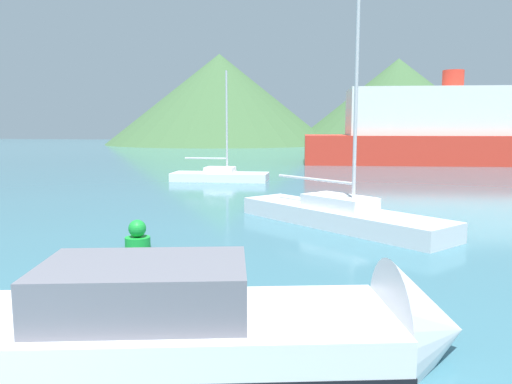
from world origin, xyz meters
TOP-DOWN VIEW (x-y plane):
  - motorboat_near at (1.93, 4.47)m, footprint 7.77×4.01m
  - sailboat_inner at (3.11, 14.72)m, footprint 7.53×6.69m
  - sailboat_middle at (-4.76, 27.79)m, footprint 6.13×2.46m
  - ferry_distant at (12.00, 46.29)m, footprint 27.22×10.35m
  - buoy_marker at (-2.33, 10.41)m, footprint 0.70×0.70m
  - hill_west at (-23.15, 93.81)m, footprint 44.25×44.25m
  - hill_central at (11.08, 99.50)m, footprint 41.16×41.16m

SIDE VIEW (x-z plane):
  - buoy_marker at x=-2.33m, z-range -0.07..0.74m
  - sailboat_middle at x=-4.76m, z-range -3.04..3.76m
  - sailboat_inner at x=3.11m, z-range -3.85..4.69m
  - motorboat_near at x=1.93m, z-range -0.66..1.55m
  - ferry_distant at x=12.00m, z-range -1.21..7.23m
  - hill_central at x=11.08m, z-range 0.00..16.42m
  - hill_west at x=-23.15m, z-range 0.00..17.44m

